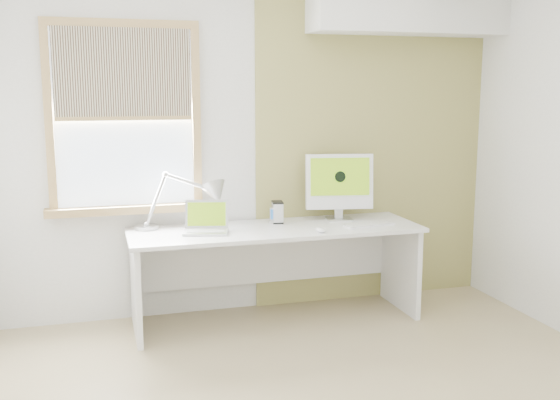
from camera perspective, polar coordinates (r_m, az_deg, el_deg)
name	(u,v)px	position (r m, az deg, el deg)	size (l,w,h in m)	color
room	(335,177)	(3.47, 4.85, 2.06)	(4.04, 3.54, 2.64)	tan
accent_wall	(372,145)	(5.45, 8.13, 4.79)	(2.00, 0.02, 2.60)	#9D934B
soffit	(408,7)	(5.40, 11.21, 16.36)	(1.60, 0.40, 0.42)	white
window	(125,119)	(4.93, -13.53, 6.96)	(1.20, 0.14, 1.42)	#9A7A47
desk	(274,251)	(4.98, -0.57, -4.51)	(2.20, 0.70, 0.73)	white
desk_lamp	(203,198)	(4.91, -6.80, 0.22)	(0.75, 0.30, 0.43)	#B9BBBE
laptop	(206,224)	(4.76, -6.53, -2.14)	(0.37, 0.32, 0.22)	#B9BBBE
phone_dock	(273,219)	(5.04, -0.60, -1.67)	(0.07, 0.07, 0.12)	#B9BBBE
external_drive	(277,212)	(5.05, -0.23, -1.07)	(0.10, 0.14, 0.17)	#B9BBBE
imac	(339,183)	(5.16, 5.26, 1.50)	(0.54, 0.22, 0.53)	#B9BBBE
keyboard	(369,225)	(4.98, 7.89, -2.19)	(0.41, 0.18, 0.02)	white
mouse	(321,230)	(4.73, 3.61, -2.66)	(0.07, 0.11, 0.03)	white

